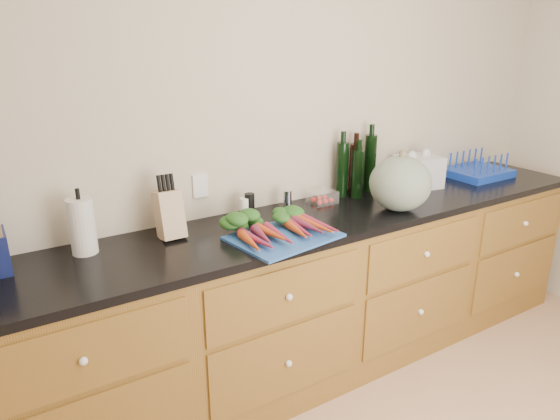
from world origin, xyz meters
TOP-DOWN VIEW (x-y plane):
  - wall_back at (0.00, 1.62)m, footprint 4.10×0.05m
  - cabinets at (0.00, 1.30)m, footprint 3.60×0.64m
  - countertop at (0.00, 1.30)m, footprint 3.64×0.62m
  - cutting_board at (-0.38, 1.14)m, footprint 0.53×0.43m
  - carrots at (-0.38, 1.19)m, footprint 0.46×0.34m
  - squash at (0.38, 1.15)m, footprint 0.34×0.34m
  - paper_towel at (-1.21, 1.46)m, footprint 0.11×0.11m
  - knife_block at (-0.83, 1.44)m, footprint 0.11×0.11m
  - grinder_salt at (-0.41, 1.48)m, footprint 0.05×0.05m
  - grinder_pepper at (-0.37, 1.48)m, footprint 0.05×0.05m
  - canister_chrome at (-0.14, 1.48)m, footprint 0.05×0.05m
  - tomato_box at (0.09, 1.47)m, footprint 0.15×0.12m
  - bottles at (0.37, 1.51)m, footprint 0.29×0.15m
  - grocery_bag at (0.80, 1.42)m, footprint 0.30×0.26m
  - dish_rack at (1.35, 1.38)m, footprint 0.41×0.33m

SIDE VIEW (x-z plane):
  - cabinets at x=0.00m, z-range 0.00..0.90m
  - countertop at x=0.00m, z-range 0.90..0.94m
  - cutting_board at x=-0.38m, z-range 0.94..0.95m
  - tomato_box at x=0.09m, z-range 0.94..1.01m
  - dish_rack at x=1.35m, z-range 0.90..1.06m
  - carrots at x=-0.38m, z-range 0.95..1.01m
  - canister_chrome at x=-0.14m, z-range 0.94..1.05m
  - grinder_salt at x=-0.41m, z-range 0.94..1.05m
  - grinder_pepper at x=-0.37m, z-range 0.94..1.07m
  - grocery_bag at x=0.80m, z-range 0.94..1.14m
  - knife_block at x=-0.83m, z-range 0.94..1.17m
  - paper_towel at x=-1.21m, z-range 0.94..1.19m
  - squash at x=0.38m, z-range 0.94..1.24m
  - bottles at x=0.37m, z-range 0.92..1.27m
  - wall_back at x=0.00m, z-range 0.00..2.60m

